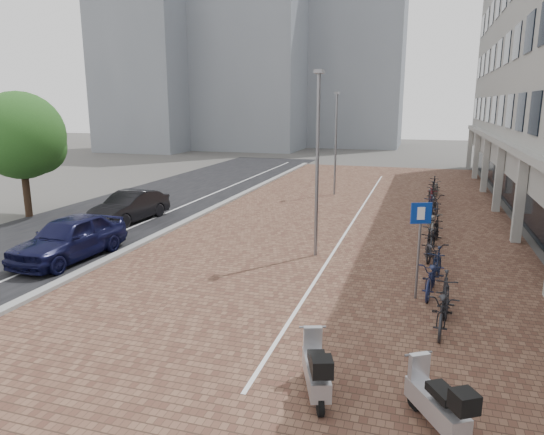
{
  "coord_description": "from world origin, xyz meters",
  "views": [
    {
      "loc": [
        5.14,
        -10.7,
        5.31
      ],
      "look_at": [
        0.0,
        6.0,
        1.3
      ],
      "focal_mm": 32.56,
      "sensor_mm": 36.0,
      "label": 1
    }
  ],
  "objects_px": {
    "car_navy": "(69,238)",
    "scooter_back": "(436,401)",
    "scooter_front": "(316,368)",
    "car_dark": "(130,207)",
    "parking_sign": "(420,234)"
  },
  "relations": [
    {
      "from": "scooter_back",
      "to": "car_dark",
      "type": "bearing_deg",
      "value": 106.9
    },
    {
      "from": "car_dark",
      "to": "parking_sign",
      "type": "distance_m",
      "value": 14.23
    },
    {
      "from": "parking_sign",
      "to": "scooter_front",
      "type": "bearing_deg",
      "value": -130.87
    },
    {
      "from": "car_navy",
      "to": "scooter_front",
      "type": "relative_size",
      "value": 2.73
    },
    {
      "from": "scooter_front",
      "to": "scooter_back",
      "type": "relative_size",
      "value": 1.01
    },
    {
      "from": "car_dark",
      "to": "parking_sign",
      "type": "xyz_separation_m",
      "value": [
        12.89,
        -5.91,
        1.18
      ]
    },
    {
      "from": "car_navy",
      "to": "scooter_front",
      "type": "distance_m",
      "value": 11.5
    },
    {
      "from": "scooter_back",
      "to": "scooter_front",
      "type": "bearing_deg",
      "value": 137.05
    },
    {
      "from": "scooter_front",
      "to": "car_dark",
      "type": "bearing_deg",
      "value": 115.21
    },
    {
      "from": "car_navy",
      "to": "car_dark",
      "type": "xyz_separation_m",
      "value": [
        -1.22,
        5.65,
        -0.07
      ]
    },
    {
      "from": "car_dark",
      "to": "scooter_back",
      "type": "height_order",
      "value": "car_dark"
    },
    {
      "from": "car_navy",
      "to": "parking_sign",
      "type": "distance_m",
      "value": 11.73
    },
    {
      "from": "car_navy",
      "to": "scooter_back",
      "type": "height_order",
      "value": "car_navy"
    },
    {
      "from": "scooter_front",
      "to": "parking_sign",
      "type": "bearing_deg",
      "value": 53.37
    },
    {
      "from": "car_navy",
      "to": "scooter_back",
      "type": "bearing_deg",
      "value": -23.39
    }
  ]
}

